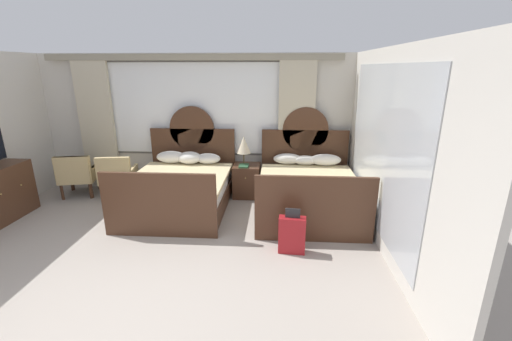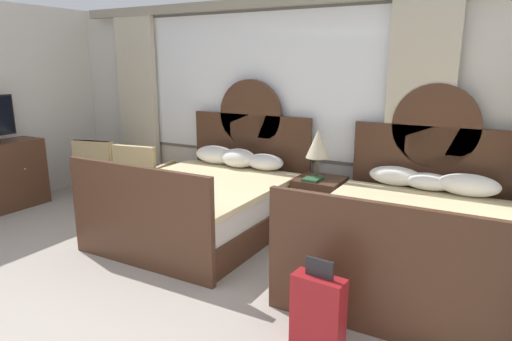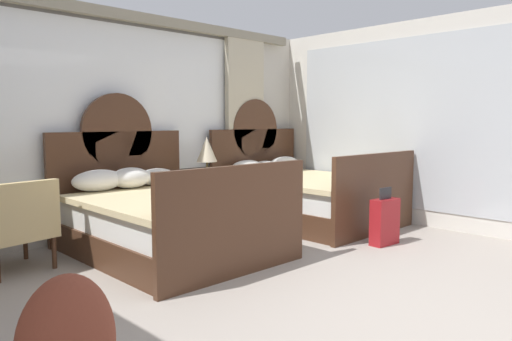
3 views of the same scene
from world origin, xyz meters
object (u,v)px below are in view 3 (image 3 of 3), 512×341
table_lamp_on_nightstand (207,150)px  suitcase_on_floor (385,221)px  bed_near_window (166,218)px  nightstand_between_beds (213,203)px  book_on_nightstand (215,179)px  bed_near_mirror (305,195)px  armchair_by_window_left (15,224)px

table_lamp_on_nightstand → suitcase_on_floor: bearing=-67.6°
bed_near_window → nightstand_between_beds: 1.29m
book_on_nightstand → suitcase_on_floor: book_on_nightstand is taller
bed_near_mirror → suitcase_on_floor: bed_near_mirror is taller
bed_near_window → armchair_by_window_left: bearing=163.5°
bed_near_window → bed_near_mirror: size_ratio=1.00×
suitcase_on_floor → book_on_nightstand: bearing=113.5°
nightstand_between_beds → suitcase_on_floor: bearing=-68.6°
table_lamp_on_nightstand → armchair_by_window_left: (-2.43, -0.26, -0.56)m
book_on_nightstand → suitcase_on_floor: size_ratio=0.40×
bed_near_mirror → armchair_by_window_left: (-3.62, 0.41, 0.09)m
bed_near_mirror → table_lamp_on_nightstand: 1.51m
book_on_nightstand → bed_near_mirror: bearing=-24.0°
nightstand_between_beds → armchair_by_window_left: armchair_by_window_left is taller
nightstand_between_beds → armchair_by_window_left: (-2.49, -0.22, 0.13)m
bed_near_mirror → nightstand_between_beds: bed_near_mirror is taller
bed_near_window → nightstand_between_beds: bearing=28.7°
nightstand_between_beds → table_lamp_on_nightstand: 0.70m
bed_near_window → table_lamp_on_nightstand: 1.42m
bed_near_window → suitcase_on_floor: (1.94, -1.44, -0.10)m
nightstand_between_beds → book_on_nightstand: (-0.05, -0.10, 0.33)m
table_lamp_on_nightstand → armchair_by_window_left: 2.51m
book_on_nightstand → suitcase_on_floor: 2.16m
armchair_by_window_left → table_lamp_on_nightstand: bearing=6.0°
table_lamp_on_nightstand → book_on_nightstand: bearing=-85.3°
armchair_by_window_left → bed_near_mirror: bearing=-6.4°
suitcase_on_floor → armchair_by_window_left: bearing=150.9°
book_on_nightstand → table_lamp_on_nightstand: bearing=94.7°
bed_near_window → nightstand_between_beds: (1.13, 0.62, -0.05)m
bed_near_window → book_on_nightstand: 1.23m
book_on_nightstand → armchair_by_window_left: 2.46m
table_lamp_on_nightstand → armchair_by_window_left: size_ratio=0.65×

